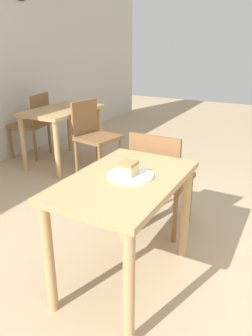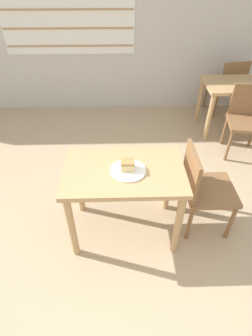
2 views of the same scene
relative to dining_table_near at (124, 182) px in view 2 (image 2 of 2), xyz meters
The scene contains 9 objects.
ground_plane 0.78m from the dining_table_near, 93.37° to the right, with size 14.00×14.00×0.00m, color tan.
wall_back 2.66m from the dining_table_near, 90.84° to the left, with size 10.00×0.10×2.80m.
dining_table_near is the anchor object (origin of this frame).
dining_table_far 2.37m from the dining_table_near, 47.47° to the left, with size 0.99×0.61×0.70m.
chair_near_window 0.69m from the dining_table_near, ahead, with size 0.42×0.42×0.84m.
chair_far_corner 1.95m from the dining_table_near, 39.17° to the left, with size 0.49×0.49×0.84m.
chair_far_opposite 2.78m from the dining_table_near, 54.41° to the left, with size 0.49×0.49×0.84m.
plate 0.14m from the dining_table_near, 32.23° to the right, with size 0.28×0.28×0.01m.
cake_slice 0.19m from the dining_table_near, 20.31° to the right, with size 0.10×0.09×0.08m.
Camera 2 is at (-0.00, -1.06, 2.04)m, focal length 28.00 mm.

